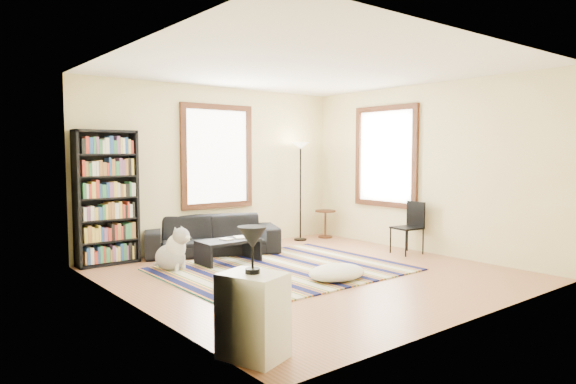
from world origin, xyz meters
TOP-DOWN VIEW (x-y plane):
  - floor at (0.00, 0.00)m, footprint 5.00×5.00m
  - ceiling at (0.00, 0.00)m, footprint 5.00×5.00m
  - wall_back at (0.00, 2.55)m, footprint 5.00×0.10m
  - wall_front at (0.00, -2.55)m, footprint 5.00×0.10m
  - wall_left at (-2.55, 0.00)m, footprint 0.10×5.00m
  - wall_right at (2.55, 0.00)m, footprint 0.10×5.00m
  - window_back at (0.00, 2.47)m, footprint 1.20×0.06m
  - window_right at (2.47, 0.80)m, footprint 0.06×1.20m
  - rug at (-0.17, 0.40)m, footprint 3.24×2.59m
  - sofa at (-0.36, 2.05)m, footprint 2.30×1.64m
  - bookshelf at (-1.99, 2.32)m, footprint 0.90×0.30m
  - coffee_table at (-0.54, 1.26)m, footprint 0.96×0.62m
  - book_a at (-0.64, 1.26)m, footprint 0.21×0.17m
  - book_b at (-0.39, 1.31)m, footprint 0.24×0.28m
  - floor_cushion at (0.02, -0.50)m, footprint 0.96×0.82m
  - floor_lamp at (1.62, 2.15)m, footprint 0.30×0.30m
  - side_table at (2.20, 2.08)m, footprint 0.49×0.49m
  - folding_chair at (2.15, 0.05)m, footprint 0.47×0.45m
  - white_cabinet at (-2.30, -1.92)m, footprint 0.52×0.60m
  - table_lamp at (-2.30, -1.92)m, footprint 0.25×0.25m
  - dog at (-1.44, 1.39)m, footprint 0.65×0.74m

SIDE VIEW (x-z plane):
  - floor at x=0.00m, z-range -0.10..0.00m
  - rug at x=-0.17m, z-range 0.00..0.02m
  - floor_cushion at x=0.02m, z-range 0.00..0.20m
  - coffee_table at x=-0.54m, z-range 0.00..0.36m
  - side_table at x=2.20m, z-range 0.00..0.54m
  - dog at x=-1.44m, z-range 0.00..0.62m
  - sofa at x=-0.36m, z-range 0.00..0.63m
  - white_cabinet at x=-2.30m, z-range 0.00..0.70m
  - book_b at x=-0.39m, z-range 0.36..0.38m
  - book_a at x=-0.64m, z-range 0.36..0.38m
  - folding_chair at x=2.15m, z-range 0.00..0.86m
  - table_lamp at x=-2.30m, z-range 0.70..1.08m
  - floor_lamp at x=1.62m, z-range 0.00..1.86m
  - bookshelf at x=-1.99m, z-range 0.00..2.00m
  - wall_back at x=0.00m, z-range 0.00..2.80m
  - wall_front at x=0.00m, z-range 0.00..2.80m
  - wall_left at x=-2.55m, z-range 0.00..2.80m
  - wall_right at x=2.55m, z-range 0.00..2.80m
  - window_back at x=0.00m, z-range 0.80..2.40m
  - window_right at x=2.47m, z-range 0.80..2.40m
  - ceiling at x=0.00m, z-range 2.80..2.90m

